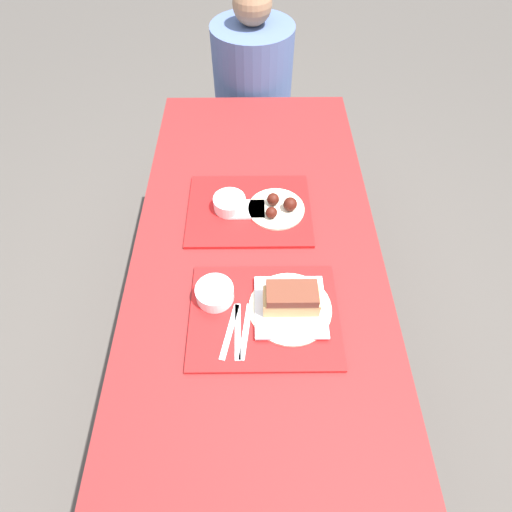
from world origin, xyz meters
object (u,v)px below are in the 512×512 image
wings_plate_far (278,207)px  person_seated_across (253,80)px  tray_far (249,210)px  bowl_coleslaw_far (229,203)px  brisket_sandwich_plate (291,303)px  bowl_coleslaw_near (215,292)px  tray_near (264,315)px

wings_plate_far → person_seated_across: person_seated_across is taller
tray_far → wings_plate_far: size_ratio=2.18×
tray_far → bowl_coleslaw_far: bearing=176.1°
tray_far → brisket_sandwich_plate: size_ratio=1.79×
brisket_sandwich_plate → wings_plate_far: (-0.02, 0.39, -0.02)m
bowl_coleslaw_near → person_seated_across: (0.11, 1.28, -0.08)m
bowl_coleslaw_far → wings_plate_far: size_ratio=0.57×
bowl_coleslaw_far → person_seated_across: bearing=84.8°
bowl_coleslaw_near → brisket_sandwich_plate: bearing=-10.6°
bowl_coleslaw_far → wings_plate_far: (0.17, -0.01, -0.01)m
wings_plate_far → brisket_sandwich_plate: bearing=-87.2°
tray_near → bowl_coleslaw_near: bowl_coleslaw_near is taller
tray_near → wings_plate_far: bearing=82.2°
tray_far → person_seated_across: bearing=89.0°
tray_far → brisket_sandwich_plate: bearing=-73.5°
bowl_coleslaw_near → bowl_coleslaw_far: 0.36m
tray_near → brisket_sandwich_plate: bearing=13.5°
tray_far → person_seated_across: size_ratio=0.58×
bowl_coleslaw_near → bowl_coleslaw_far: same height
tray_far → bowl_coleslaw_far: bowl_coleslaw_far is taller
person_seated_across → tray_near: bearing=-88.9°
wings_plate_far → person_seated_across: 0.94m
tray_near → brisket_sandwich_plate: size_ratio=1.79×
bowl_coleslaw_far → person_seated_across: size_ratio=0.15×
tray_near → person_seated_across: person_seated_across is taller
tray_near → person_seated_across: 1.34m
bowl_coleslaw_near → tray_near: bearing=-22.3°
tray_far → wings_plate_far: bearing=-4.4°
brisket_sandwich_plate → person_seated_across: 1.33m
bowl_coleslaw_near → wings_plate_far: size_ratio=0.57×
tray_far → wings_plate_far: (0.10, -0.01, 0.02)m
bowl_coleslaw_near → bowl_coleslaw_far: size_ratio=1.00×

